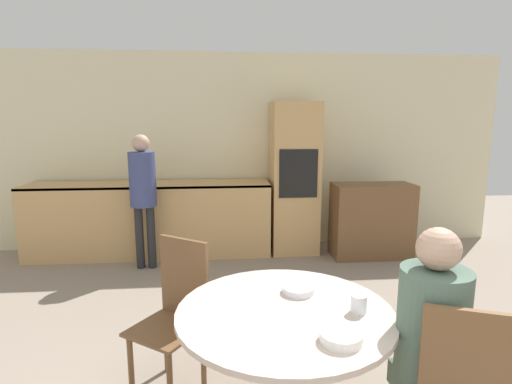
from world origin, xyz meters
The scene contains 11 objects.
wall_back centered at (0.00, 4.88, 1.30)m, with size 7.14×0.05×2.60m.
kitchen_counter centered at (-1.20, 4.54, 0.48)m, with size 3.04×0.60×0.94m.
oven_unit centered at (0.66, 4.55, 0.98)m, with size 0.60×0.59×1.95m.
sideboard centered at (1.61, 4.22, 0.47)m, with size 0.99×0.45×0.94m.
dining_table centered at (0.03, 1.33, 0.55)m, with size 1.12×1.12×0.77m.
chair_far_left centered at (-0.59, 1.88, 0.54)m, with size 0.56×0.56×0.98m.
person_seated centered at (0.67, 1.05, 0.73)m, with size 0.32×0.38×1.26m.
person_standing centered at (-1.18, 4.05, 0.98)m, with size 0.30×0.30×1.57m.
cup centered at (0.39, 1.27, 0.82)m, with size 0.08×0.08×0.09m.
bowl_near centered at (0.14, 1.53, 0.79)m, with size 0.18×0.18×0.04m.
bowl_centre centered at (0.22, 1.01, 0.79)m, with size 0.19×0.19×0.04m.
Camera 1 is at (-0.29, -0.55, 1.73)m, focal length 28.00 mm.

